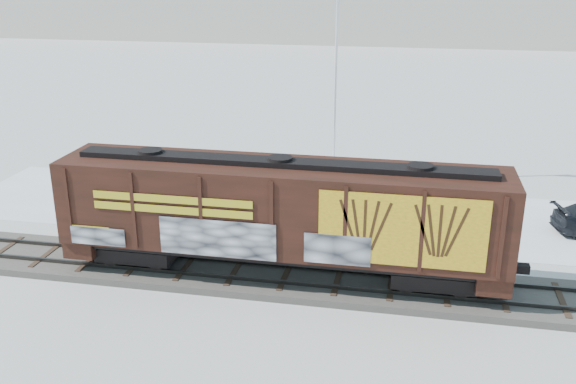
% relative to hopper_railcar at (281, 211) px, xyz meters
% --- Properties ---
extents(ground, '(500.00, 500.00, 0.00)m').
position_rel_hopper_railcar_xyz_m(ground, '(2.19, 0.01, -2.90)').
color(ground, white).
rests_on(ground, ground).
extents(rail_track, '(50.00, 3.40, 0.43)m').
position_rel_hopper_railcar_xyz_m(rail_track, '(2.19, 0.01, -2.76)').
color(rail_track, '#59544C').
rests_on(rail_track, ground).
extents(parking_strip, '(40.00, 8.00, 0.03)m').
position_rel_hopper_railcar_xyz_m(parking_strip, '(2.19, 7.51, -2.89)').
color(parking_strip, white).
rests_on(parking_strip, ground).
extents(hopper_railcar, '(16.56, 3.06, 4.45)m').
position_rel_hopper_railcar_xyz_m(hopper_railcar, '(0.00, 0.00, 0.00)').
color(hopper_railcar, black).
rests_on(hopper_railcar, rail_track).
extents(flagpole, '(2.30, 0.90, 12.81)m').
position_rel_hopper_railcar_xyz_m(flagpole, '(0.54, 12.37, 1.93)').
color(flagpole, silver).
rests_on(flagpole, ground).
extents(car_silver, '(4.55, 3.30, 1.44)m').
position_rel_hopper_railcar_xyz_m(car_silver, '(-8.99, 7.44, -2.15)').
color(car_silver, '#B8BBC0').
rests_on(car_silver, parking_strip).
extents(car_white, '(4.59, 1.96, 1.47)m').
position_rel_hopper_railcar_xyz_m(car_white, '(4.92, 7.94, -2.14)').
color(car_white, silver).
rests_on(car_white, parking_strip).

